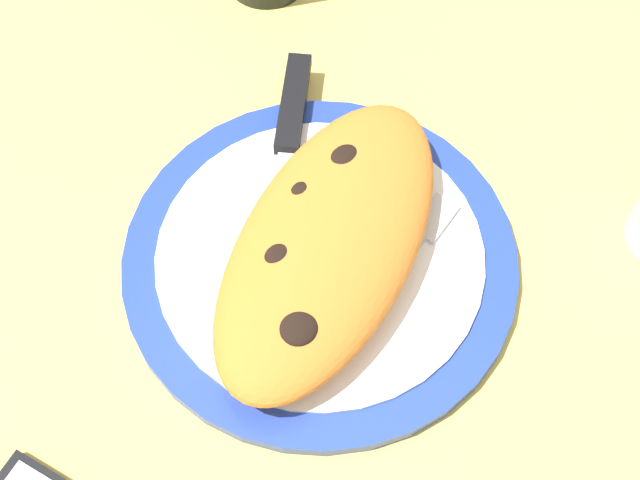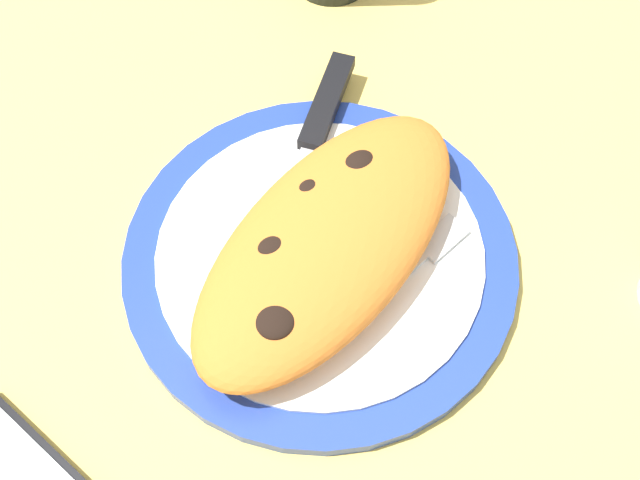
# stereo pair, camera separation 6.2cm
# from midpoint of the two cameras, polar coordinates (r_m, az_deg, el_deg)

# --- Properties ---
(ground_plane) EXTENTS (1.50, 1.50, 0.03)m
(ground_plane) POSITION_cam_midpoint_polar(r_m,az_deg,el_deg) (0.66, 2.67, -2.42)
(ground_plane) COLOR #DBB756
(plate) EXTENTS (0.30, 0.30, 0.02)m
(plate) POSITION_cam_midpoint_polar(r_m,az_deg,el_deg) (0.65, 2.74, -1.49)
(plate) COLOR #233D99
(plate) RESTS_ON ground_plane
(calzone) EXTENTS (0.29, 0.16, 0.05)m
(calzone) POSITION_cam_midpoint_polar(r_m,az_deg,el_deg) (0.61, 3.23, -0.61)
(calzone) COLOR orange
(calzone) RESTS_ON plate
(fork) EXTENTS (0.16, 0.02, 0.00)m
(fork) POSITION_cam_midpoint_polar(r_m,az_deg,el_deg) (0.63, 8.32, -2.51)
(fork) COLOR silver
(fork) RESTS_ON plate
(knife) EXTENTS (0.23, 0.12, 0.01)m
(knife) POSITION_cam_midpoint_polar(r_m,az_deg,el_deg) (0.69, 2.20, 6.94)
(knife) COLOR silver
(knife) RESTS_ON plate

